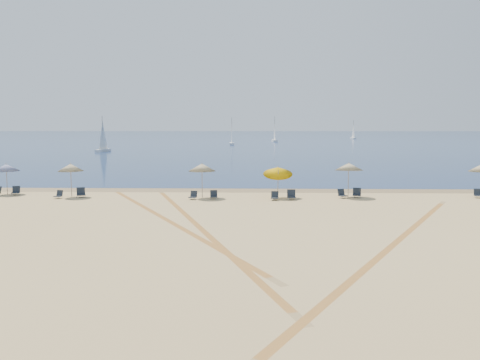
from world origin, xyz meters
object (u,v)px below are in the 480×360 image
at_px(chair_6, 275,196).
at_px(chair_7, 291,195).
at_px(chair_2, 59,195).
at_px(umbrella_4, 349,167).
at_px(chair_8, 342,194).
at_px(chair_10, 478,194).
at_px(umbrella_2, 202,167).
at_px(sailboat_2, 353,133).
at_px(chair_1, 16,191).
at_px(chair_4, 193,196).
at_px(chair_9, 357,193).
at_px(umbrella_1, 71,168).
at_px(sailboat_1, 232,136).
at_px(umbrella_3, 278,171).
at_px(chair_5, 214,195).
at_px(umbrella_0, 6,168).
at_px(sailboat_3, 103,141).
at_px(sailboat_0, 275,134).
at_px(chair_3, 81,193).

relative_size(chair_6, chair_7, 0.92).
xyz_separation_m(chair_2, chair_7, (17.32, -0.24, 0.06)).
bearing_deg(umbrella_4, chair_8, -138.36).
bearing_deg(chair_6, chair_10, 12.15).
bearing_deg(umbrella_2, chair_6, -10.97).
relative_size(umbrella_2, umbrella_4, 0.99).
height_order(chair_2, sailboat_2, sailboat_2).
distance_m(chair_1, chair_7, 21.50).
xyz_separation_m(chair_4, chair_9, (12.25, 1.25, 0.05)).
bearing_deg(umbrella_1, chair_1, 168.26).
height_order(chair_10, sailboat_2, sailboat_2).
bearing_deg(chair_9, sailboat_1, 110.41).
xyz_separation_m(chair_2, chair_8, (21.20, 0.76, 0.03)).
relative_size(chair_1, chair_9, 0.95).
xyz_separation_m(chair_7, chair_8, (3.88, 1.00, -0.03)).
height_order(chair_2, sailboat_1, sailboat_1).
xyz_separation_m(umbrella_1, chair_1, (-4.78, 0.99, -1.94)).
distance_m(umbrella_1, umbrella_3, 15.68).
xyz_separation_m(chair_5, sailboat_2, (42.08, 161.20, 1.91)).
bearing_deg(umbrella_0, umbrella_3, -3.78).
relative_size(chair_9, sailboat_3, 0.11).
relative_size(umbrella_0, sailboat_2, 0.34).
height_order(chair_7, sailboat_0, sailboat_0).
relative_size(umbrella_1, chair_5, 3.93).
distance_m(umbrella_1, chair_5, 11.11).
bearing_deg(umbrella_2, sailboat_3, 112.74).
bearing_deg(umbrella_3, sailboat_1, 94.45).
bearing_deg(chair_4, chair_2, -165.37).
bearing_deg(chair_10, chair_5, -162.32).
bearing_deg(chair_8, chair_6, 169.30).
relative_size(umbrella_0, umbrella_2, 0.93).
relative_size(umbrella_0, chair_7, 3.33).
bearing_deg(chair_4, chair_7, 15.86).
xyz_separation_m(chair_2, chair_10, (31.45, 1.15, 0.03)).
bearing_deg(chair_9, umbrella_1, -166.71).
bearing_deg(chair_8, umbrella_2, 156.70).
bearing_deg(chair_9, chair_8, -154.68).
height_order(umbrella_0, chair_8, umbrella_0).
xyz_separation_m(chair_7, sailboat_2, (36.36, 161.48, 1.87)).
relative_size(umbrella_3, chair_9, 3.28).
bearing_deg(umbrella_4, chair_6, -163.05).
xyz_separation_m(umbrella_4, chair_6, (-5.65, -1.72, -2.03)).
bearing_deg(umbrella_3, chair_10, 1.65).
bearing_deg(chair_5, sailboat_1, 86.43).
bearing_deg(chair_4, chair_8, 21.05).
relative_size(chair_3, chair_7, 1.23).
height_order(umbrella_4, sailboat_3, sailboat_3).
distance_m(umbrella_2, sailboat_0, 126.83).
height_order(chair_2, chair_4, chair_4).
height_order(umbrella_4, chair_8, umbrella_4).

